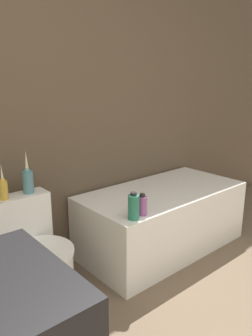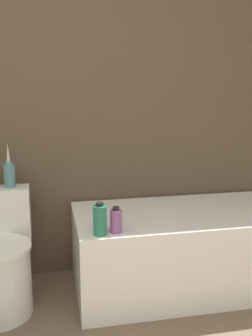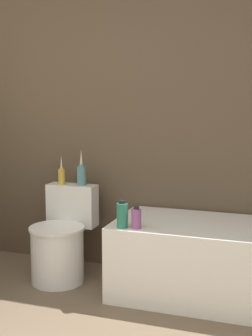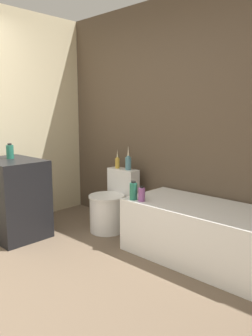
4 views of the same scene
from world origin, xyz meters
name	(u,v)px [view 3 (image 3 of 4)]	position (x,y,z in m)	size (l,w,h in m)	color
wall_back_tiled	(119,109)	(0.00, 2.28, 1.30)	(6.40, 0.06, 2.60)	brown
bathtub	(216,261)	(0.87, 1.88, 0.27)	(1.43, 0.71, 0.53)	white
toilet	(61,243)	(-0.32, 1.84, 0.29)	(0.42, 0.56, 0.71)	white
vase_gold	(62,175)	(-0.40, 2.04, 0.78)	(0.05, 0.05, 0.23)	gold
vase_silver	(81,173)	(-0.24, 2.06, 0.80)	(0.07, 0.07, 0.28)	teal
shampoo_bottle_tall	(122,215)	(0.27, 1.59, 0.62)	(0.08, 0.08, 0.19)	#267259
shampoo_bottle_short	(136,218)	(0.37, 1.61, 0.60)	(0.07, 0.07, 0.15)	#8C4C8C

